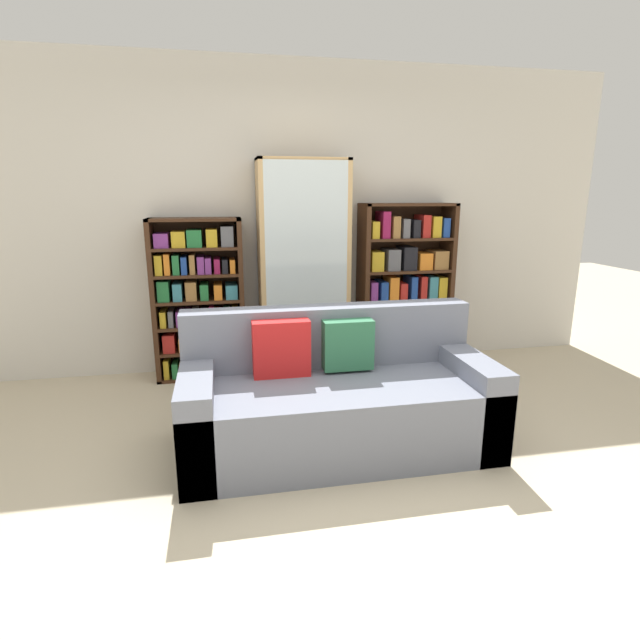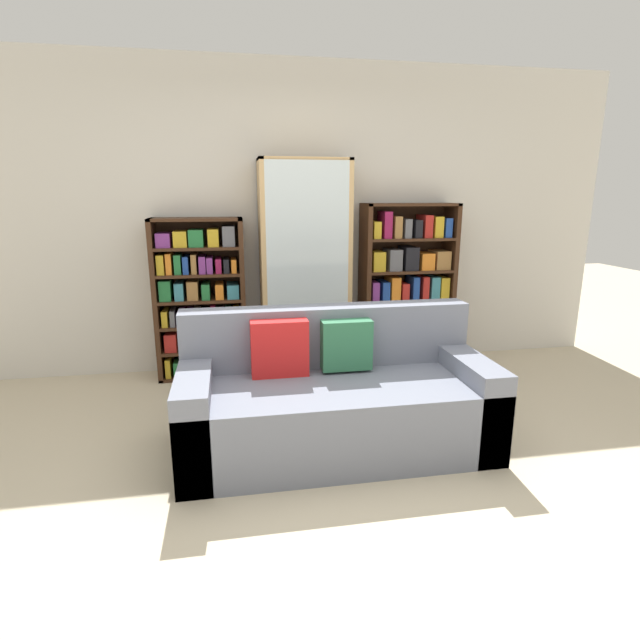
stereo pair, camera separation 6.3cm
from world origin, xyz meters
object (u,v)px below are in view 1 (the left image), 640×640
object	(u,v)px
display_cabinet	(303,270)
wine_bottle	(377,379)
couch	(336,400)
bookshelf_right	(405,289)
bookshelf_left	(199,302)

from	to	relation	value
display_cabinet	wine_bottle	distance (m)	1.19
couch	bookshelf_right	distance (m)	1.83
couch	bookshelf_right	xyz separation A→B (m)	(1.00, 1.48, 0.41)
display_cabinet	wine_bottle	xyz separation A→B (m)	(0.46, -0.78, -0.77)
bookshelf_right	couch	bearing A→B (deg)	-124.03
couch	bookshelf_right	size ratio (longest dim) A/B	1.28
couch	wine_bottle	bearing A→B (deg)	54.54
display_cabinet	wine_bottle	size ratio (longest dim) A/B	4.89
wine_bottle	bookshelf_left	bearing A→B (deg)	150.02
display_cabinet	bookshelf_right	xyz separation A→B (m)	(0.97, 0.02, -0.21)
bookshelf_right	wine_bottle	xyz separation A→B (m)	(-0.51, -0.79, -0.56)
couch	bookshelf_right	bearing A→B (deg)	55.97
couch	wine_bottle	size ratio (longest dim) A/B	5.01
display_cabinet	bookshelf_right	distance (m)	0.99
bookshelf_left	bookshelf_right	bearing A→B (deg)	0.00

